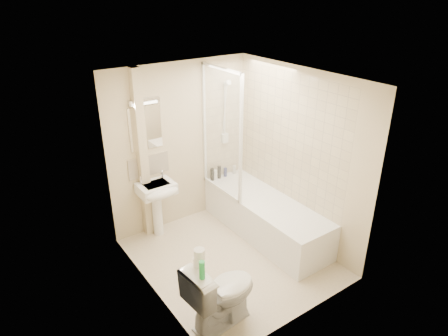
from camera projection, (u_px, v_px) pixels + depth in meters
floor at (231, 258)px, 5.31m from camera, size 2.50×2.50×0.00m
wall_back at (181, 146)px, 5.73m from camera, size 2.20×0.02×2.40m
wall_left at (148, 204)px, 4.23m from camera, size 0.02×2.50×2.40m
wall_right at (298, 157)px, 5.37m from camera, size 0.02×2.50×2.40m
ceiling at (233, 78)px, 4.29m from camera, size 2.20×2.50×0.02m
tile_back at (224, 122)px, 6.01m from camera, size 0.70×0.01×1.75m
tile_right at (288, 137)px, 5.42m from camera, size 0.01×2.10×1.75m
pipe_boxing at (142, 157)px, 5.36m from camera, size 0.12×0.12×2.40m
splashback at (149, 166)px, 5.52m from camera, size 0.60×0.02×0.30m
mirror at (145, 128)px, 5.29m from camera, size 0.46×0.01×0.60m
strip_light at (144, 101)px, 5.12m from camera, size 0.42×0.07×0.07m
bathtub at (265, 216)px, 5.72m from camera, size 0.70×2.10×0.55m
shower_screen at (221, 133)px, 5.50m from camera, size 0.04×0.92×1.80m
shower_fixture at (225, 115)px, 5.93m from camera, size 0.10×0.16×0.99m
pedestal_sink at (158, 195)px, 5.51m from camera, size 0.49×0.46×0.95m
bottle_black_a at (212, 174)px, 6.14m from camera, size 0.06×0.06×0.19m
bottle_white_a at (215, 175)px, 6.18m from camera, size 0.06×0.06×0.15m
bottle_black_b at (219, 172)px, 6.21m from camera, size 0.06×0.06×0.20m
bottle_blue at (225, 172)px, 6.28m from camera, size 0.06×0.06×0.14m
bottle_white_b at (234, 169)px, 6.38m from camera, size 0.05×0.05×0.14m
toilet at (221, 293)px, 4.15m from camera, size 0.59×0.87×0.80m
toilet_roll_lower at (198, 262)px, 3.91m from camera, size 0.10×0.10×0.10m
toilet_roll_upper at (199, 254)px, 3.85m from camera, size 0.11×0.11×0.11m
green_bottle at (202, 270)px, 3.72m from camera, size 0.06×0.06×0.19m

